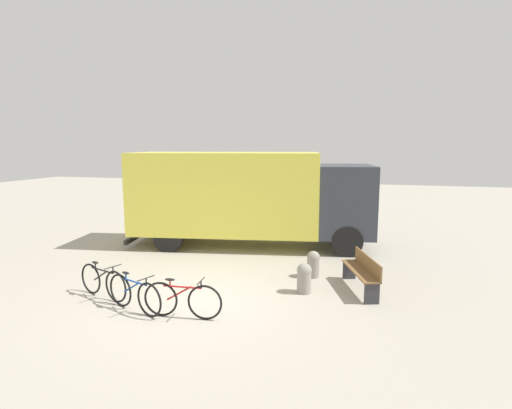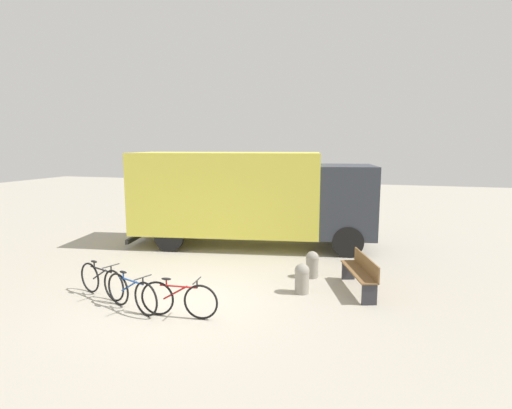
{
  "view_description": "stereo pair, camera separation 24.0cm",
  "coord_description": "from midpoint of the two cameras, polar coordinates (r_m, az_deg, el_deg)",
  "views": [
    {
      "loc": [
        3.77,
        -7.89,
        3.52
      ],
      "look_at": [
        0.63,
        3.63,
        1.75
      ],
      "focal_mm": 28.0,
      "sensor_mm": 36.0,
      "label": 1
    },
    {
      "loc": [
        4.0,
        -7.82,
        3.52
      ],
      "look_at": [
        0.63,
        3.63,
        1.75
      ],
      "focal_mm": 28.0,
      "sensor_mm": 36.0,
      "label": 2
    }
  ],
  "objects": [
    {
      "name": "bicycle_near",
      "position": [
        10.11,
        -20.57,
        -10.14
      ],
      "size": [
        1.61,
        0.65,
        0.83
      ],
      "rotation": [
        0.0,
        0.0,
        -0.34
      ],
      "color": "black",
      "rests_on": "ground"
    },
    {
      "name": "bollard_far_bench",
      "position": [
        10.91,
        8.66,
        -8.33
      ],
      "size": [
        0.35,
        0.35,
        0.72
      ],
      "color": "gray",
      "rests_on": "ground"
    },
    {
      "name": "delivery_truck",
      "position": [
        13.96,
        -0.51,
        1.45
      ],
      "size": [
        8.59,
        3.83,
        3.27
      ],
      "rotation": [
        0.0,
        0.0,
        0.16
      ],
      "color": "#EAE04C",
      "rests_on": "ground"
    },
    {
      "name": "bicycle_middle",
      "position": [
        9.11,
        -16.63,
        -12.02
      ],
      "size": [
        1.6,
        0.66,
        0.83
      ],
      "rotation": [
        0.0,
        0.0,
        -0.35
      ],
      "color": "black",
      "rests_on": "ground"
    },
    {
      "name": "ground_plane",
      "position": [
        9.44,
        -9.48,
        -13.55
      ],
      "size": [
        60.0,
        60.0,
        0.0
      ],
      "primitive_type": "plane",
      "color": "#A8A091"
    },
    {
      "name": "bollard_near_bench",
      "position": [
        9.77,
        7.3,
        -10.28
      ],
      "size": [
        0.36,
        0.36,
        0.73
      ],
      "color": "gray",
      "rests_on": "ground"
    },
    {
      "name": "park_bench",
      "position": [
        10.14,
        15.45,
        -9.18
      ],
      "size": [
        0.97,
        1.85,
        0.87
      ],
      "rotation": [
        0.0,
        0.0,
        1.9
      ],
      "color": "brown",
      "rests_on": "ground"
    },
    {
      "name": "bicycle_far",
      "position": [
        8.55,
        -10.19,
        -13.17
      ],
      "size": [
        1.69,
        0.44,
        0.83
      ],
      "rotation": [
        0.0,
        0.0,
        0.07
      ],
      "color": "black",
      "rests_on": "ground"
    }
  ]
}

